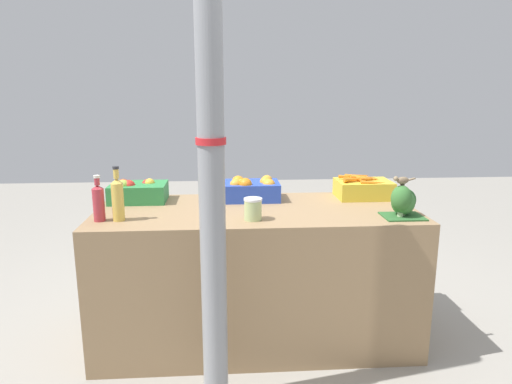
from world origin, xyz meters
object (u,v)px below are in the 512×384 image
object	(u,v)px
carrot_crate	(363,188)
pickle_jar	(253,209)
support_pole	(211,167)
broccoli_pile	(403,201)
juice_bottle_ruby	(99,202)
sparrow_bird	(402,180)
juice_bottle_golden	(118,198)
apple_crate	(137,191)
orange_crate	(252,189)

from	to	relation	value
carrot_crate	pickle_jar	bearing A→B (deg)	-147.96
support_pole	broccoli_pile	world-z (taller)	support_pole
juice_bottle_ruby	sparrow_bird	distance (m)	1.63
support_pole	carrot_crate	world-z (taller)	support_pole
carrot_crate	juice_bottle_golden	world-z (taller)	juice_bottle_golden
support_pole	juice_bottle_ruby	bearing A→B (deg)	144.66
support_pole	pickle_jar	xyz separation A→B (m)	(0.21, 0.40, -0.30)
apple_crate	orange_crate	bearing A→B (deg)	-0.12
juice_bottle_ruby	broccoli_pile	bearing A→B (deg)	-0.97
support_pole	pickle_jar	world-z (taller)	support_pole
carrot_crate	broccoli_pile	xyz separation A→B (m)	(0.08, -0.46, 0.02)
apple_crate	broccoli_pile	xyz separation A→B (m)	(1.53, -0.46, 0.02)
apple_crate	sparrow_bird	distance (m)	1.59
orange_crate	carrot_crate	world-z (taller)	orange_crate
carrot_crate	pickle_jar	world-z (taller)	carrot_crate
apple_crate	juice_bottle_golden	world-z (taller)	juice_bottle_golden
apple_crate	juice_bottle_ruby	distance (m)	0.45
juice_bottle_golden	sparrow_bird	bearing A→B (deg)	-1.70
sparrow_bird	juice_bottle_ruby	bearing A→B (deg)	-12.78
orange_crate	pickle_jar	xyz separation A→B (m)	(-0.02, -0.47, -0.01)
orange_crate	juice_bottle_ruby	bearing A→B (deg)	-153.09
apple_crate	carrot_crate	distance (m)	1.45
support_pole	juice_bottle_golden	world-z (taller)	support_pole
juice_bottle_ruby	pickle_jar	world-z (taller)	juice_bottle_ruby
orange_crate	broccoli_pile	size ratio (longest dim) A/B	1.57
orange_crate	pickle_jar	distance (m)	0.47
juice_bottle_ruby	juice_bottle_golden	bearing A→B (deg)	0.00
orange_crate	carrot_crate	bearing A→B (deg)	0.16
broccoli_pile	pickle_jar	size ratio (longest dim) A/B	1.83
apple_crate	orange_crate	xyz separation A→B (m)	(0.72, -0.00, 0.00)
broccoli_pile	pickle_jar	distance (m)	0.83
juice_bottle_ruby	carrot_crate	bearing A→B (deg)	15.33
apple_crate	pickle_jar	bearing A→B (deg)	-33.66
apple_crate	broccoli_pile	bearing A→B (deg)	-16.62
support_pole	juice_bottle_ruby	distance (m)	0.79
apple_crate	carrot_crate	bearing A→B (deg)	0.02
sparrow_bird	apple_crate	bearing A→B (deg)	-28.64
apple_crate	broccoli_pile	world-z (taller)	broccoli_pile
broccoli_pile	pickle_jar	world-z (taller)	broccoli_pile
orange_crate	sparrow_bird	distance (m)	0.93
carrot_crate	broccoli_pile	world-z (taller)	broccoli_pile
broccoli_pile	apple_crate	bearing A→B (deg)	163.38
support_pole	juice_bottle_golden	size ratio (longest dim) A/B	8.00
juice_bottle_golden	orange_crate	bearing A→B (deg)	29.99
support_pole	broccoli_pile	size ratio (longest dim) A/B	10.73
juice_bottle_golden	carrot_crate	bearing A→B (deg)	16.33
support_pole	sparrow_bird	bearing A→B (deg)	21.05
juice_bottle_ruby	juice_bottle_golden	world-z (taller)	juice_bottle_golden
juice_bottle_golden	apple_crate	bearing A→B (deg)	87.56
support_pole	broccoli_pile	distance (m)	1.15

